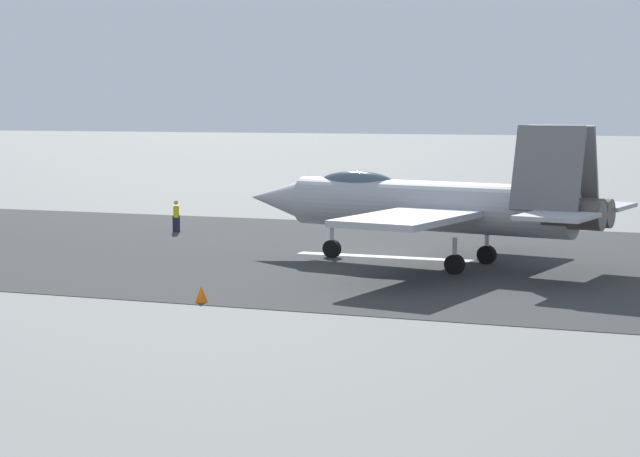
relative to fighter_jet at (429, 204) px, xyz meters
name	(u,v)px	position (x,y,z in m)	size (l,w,h in m)	color
ground_plane	(368,256)	(3.10, -1.76, -2.48)	(400.00, 400.00, 0.00)	gray
runway_strip	(368,256)	(3.08, -1.76, -2.47)	(240.00, 26.00, 0.02)	#333434
fighter_jet	(429,204)	(0.00, 0.00, 0.00)	(16.47, 14.60, 5.68)	#A5A7AE
crew_person	(176,216)	(15.01, -7.10, -1.66)	(0.46, 0.63, 1.63)	#1E2338
marker_cone_mid	(201,294)	(4.84, 10.77, -2.20)	(0.44, 0.44, 0.55)	orange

